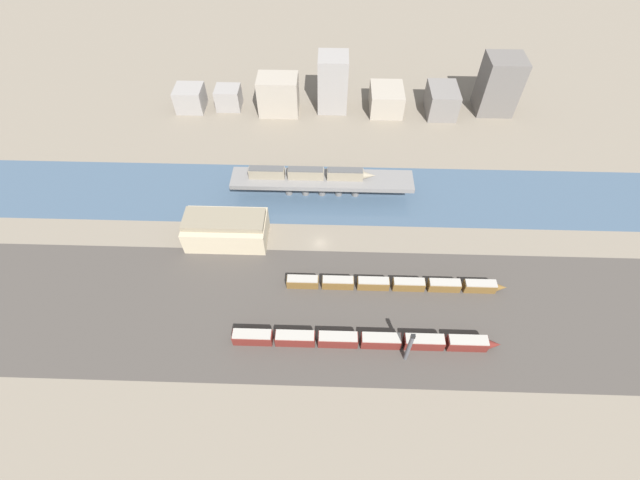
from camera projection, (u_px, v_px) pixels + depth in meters
name	position (u px, v px, depth m)	size (l,w,h in m)	color
ground_plane	(320.00, 243.00, 133.04)	(400.00, 400.00, 0.00)	#756B5B
railbed_yard	(318.00, 311.00, 117.81)	(280.00, 42.00, 0.01)	#423D38
river_water	(322.00, 194.00, 146.98)	(320.00, 28.39, 0.01)	#3D5166
bridge	(322.00, 181.00, 142.38)	(60.35, 9.43, 7.33)	slate
train_on_bridge	(310.00, 173.00, 139.94)	(41.62, 2.87, 3.85)	gray
train_yard_near	(364.00, 340.00, 110.15)	(69.17, 3.09, 3.95)	#5B1E19
train_yard_mid	(395.00, 284.00, 121.41)	(62.46, 2.73, 3.47)	brown
warehouse_building	(226.00, 229.00, 130.77)	(24.80, 12.64, 9.68)	tan
signal_tower	(409.00, 347.00, 104.36)	(1.02, 1.02, 12.70)	#4C4C51
city_block_far_left	(190.00, 98.00, 175.92)	(11.18, 10.74, 9.34)	gray
city_block_left	(228.00, 98.00, 176.73)	(9.94, 8.90, 8.70)	gray
city_block_center	(278.00, 95.00, 172.28)	(15.96, 11.24, 15.16)	gray
city_block_right	(333.00, 83.00, 171.40)	(11.84, 12.09, 22.36)	gray
city_block_far_right	(386.00, 99.00, 175.16)	(13.21, 15.48, 9.53)	gray
city_block_tall	(442.00, 100.00, 173.62)	(11.57, 15.49, 10.72)	slate
city_block_low	(499.00, 85.00, 170.37)	(14.52, 13.07, 22.42)	#605B56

